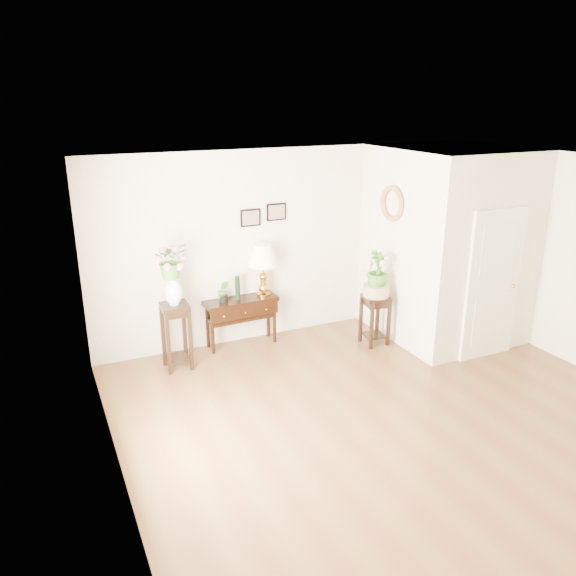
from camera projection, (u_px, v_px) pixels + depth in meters
floor at (393, 416)px, 6.46m from camera, size 6.00×5.50×0.02m
ceiling at (410, 169)px, 5.55m from camera, size 6.00×5.50×0.02m
wall_back at (291, 243)px, 8.36m from camera, size 6.00×0.02×2.80m
wall_left at (112, 353)px, 4.81m from camera, size 0.02×5.50×2.80m
partition at (446, 243)px, 8.36m from camera, size 1.80×1.95×2.80m
door at (493, 285)px, 7.62m from camera, size 0.90×0.05×2.10m
art_print_left at (251, 218)px, 7.94m from camera, size 0.30×0.02×0.25m
art_print_right at (276, 212)px, 8.08m from camera, size 0.30×0.02×0.25m
wall_ornament at (392, 204)px, 7.88m from camera, size 0.07×0.51×0.51m
console_table at (241, 322)px, 8.19m from camera, size 1.09×0.40×0.72m
table_lamp at (263, 273)px, 8.10m from camera, size 0.45×0.45×0.78m
green_vase at (238, 288)px, 8.00m from camera, size 0.09×0.09×0.35m
potted_plant at (223, 292)px, 7.92m from camera, size 0.20×0.18×0.30m
plant_stand_a at (177, 336)px, 7.46m from camera, size 0.37×0.37×0.91m
porcelain_vase at (173, 288)px, 7.24m from camera, size 0.27×0.27×0.40m
lily_arrangement at (171, 257)px, 7.10m from camera, size 0.44×0.39×0.48m
plant_stand_b at (375, 320)px, 8.22m from camera, size 0.41×0.41×0.75m
ceramic_bowl at (376, 291)px, 8.08m from camera, size 0.50×0.50×0.17m
narcissus at (377, 270)px, 7.97m from camera, size 0.39×0.39×0.54m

